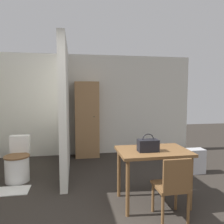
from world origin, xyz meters
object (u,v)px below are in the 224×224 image
object	(u,v)px
handbag	(148,145)
wooden_cabinet	(87,120)
dining_table	(153,157)
wooden_chair	(172,186)
toilet	(18,163)
space_heater	(196,161)

from	to	relation	value
handbag	wooden_cabinet	distance (m)	2.59
dining_table	wooden_chair	xyz separation A→B (m)	(0.08, -0.45, -0.23)
toilet	handbag	distance (m)	2.42
wooden_chair	handbag	distance (m)	0.60
toilet	wooden_cabinet	size ratio (longest dim) A/B	0.42
toilet	space_heater	size ratio (longest dim) A/B	1.63
wooden_chair	toilet	size ratio (longest dim) A/B	1.05
toilet	wooden_cabinet	world-z (taller)	wooden_cabinet
handbag	space_heater	world-z (taller)	handbag
handbag	space_heater	xyz separation A→B (m)	(1.34, 1.02, -0.62)
toilet	handbag	xyz separation A→B (m)	(1.99, -1.25, 0.55)
toilet	wooden_cabinet	distance (m)	1.91
space_heater	handbag	bearing A→B (deg)	-142.67
wooden_chair	dining_table	bearing A→B (deg)	100.71
dining_table	wooden_cabinet	size ratio (longest dim) A/B	0.54
wooden_chair	toilet	distance (m)	2.73
wooden_chair	toilet	xyz separation A→B (m)	(-2.17, 1.64, -0.13)
handbag	wooden_cabinet	size ratio (longest dim) A/B	0.15
wooden_chair	handbag	bearing A→B (deg)	115.05
dining_table	wooden_cabinet	distance (m)	2.57
wooden_chair	wooden_cabinet	xyz separation A→B (m)	(-0.86, 2.89, 0.47)
toilet	space_heater	xyz separation A→B (m)	(3.34, -0.23, -0.07)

